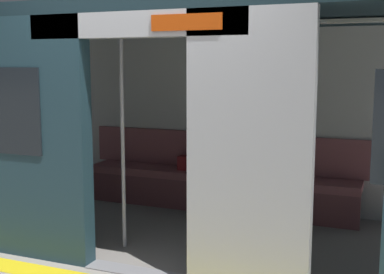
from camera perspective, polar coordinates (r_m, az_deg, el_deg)
The scene contains 7 objects.
ground_plane at distance 4.43m, azimuth -6.01°, elevation -14.92°, with size 60.00×60.00×0.00m, color gray.
train_car at distance 5.08m, azimuth -1.18°, elevation 5.24°, with size 6.40×2.48×2.26m.
bench_seat at distance 6.05m, azimuth 2.74°, elevation -5.05°, with size 3.30×0.44×0.45m.
person_seated at distance 5.90m, azimuth 3.50°, elevation -2.15°, with size 0.55×0.71×1.18m.
handbag at distance 6.17m, azimuth -0.32°, elevation -2.96°, with size 0.26×0.15×0.17m.
book at distance 5.95m, azimuth 7.23°, elevation -4.14°, with size 0.15×0.22×0.03m, color #26598C.
grab_pole_door at distance 4.75m, azimuth -7.81°, elevation -0.04°, with size 0.04×0.04×2.12m, color silver.
Camera 1 is at (-1.93, 3.59, 1.74)m, focal length 47.43 mm.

